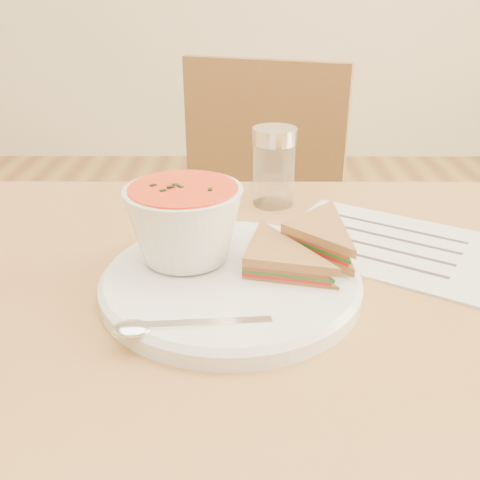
# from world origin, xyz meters

# --- Properties ---
(chair_far) EXTENTS (0.51, 0.51, 0.90)m
(chair_far) POSITION_xyz_m (-0.02, 0.59, 0.45)
(chair_far) COLOR brown
(chair_far) RESTS_ON floor
(plate) EXTENTS (0.32, 0.32, 0.02)m
(plate) POSITION_xyz_m (-0.02, -0.00, 0.76)
(plate) COLOR white
(plate) RESTS_ON dining_table
(soup_bowl) EXTENTS (0.14, 0.14, 0.09)m
(soup_bowl) POSITION_xyz_m (-0.07, 0.03, 0.81)
(soup_bowl) COLOR white
(soup_bowl) RESTS_ON plate
(sandwich_half_a) EXTENTS (0.12, 0.12, 0.03)m
(sandwich_half_a) POSITION_xyz_m (-0.01, -0.02, 0.78)
(sandwich_half_a) COLOR #AC843C
(sandwich_half_a) RESTS_ON plate
(sandwich_half_b) EXTENTS (0.14, 0.14, 0.03)m
(sandwich_half_b) POSITION_xyz_m (0.04, 0.04, 0.79)
(sandwich_half_b) COLOR #AC843C
(sandwich_half_b) RESTS_ON plate
(spoon) EXTENTS (0.18, 0.06, 0.01)m
(spoon) POSITION_xyz_m (-0.05, -0.10, 0.77)
(spoon) COLOR silver
(spoon) RESTS_ON plate
(paper_menu) EXTENTS (0.33, 0.31, 0.00)m
(paper_menu) POSITION_xyz_m (0.18, 0.11, 0.75)
(paper_menu) COLOR silver
(paper_menu) RESTS_ON dining_table
(condiment_shaker) EXTENTS (0.08, 0.08, 0.12)m
(condiment_shaker) POSITION_xyz_m (0.04, 0.25, 0.81)
(condiment_shaker) COLOR silver
(condiment_shaker) RESTS_ON dining_table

